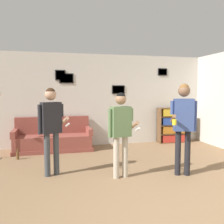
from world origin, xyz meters
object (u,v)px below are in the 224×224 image
(person_player_foreground_center, at_px, (121,126))
(bottle_on_floor, at_px, (18,155))
(couch, at_px, (53,140))
(drinking_cup, at_px, (175,106))
(person_watcher_holding_cup, at_px, (183,119))
(bookshelf, at_px, (174,125))
(person_player_foreground_left, at_px, (51,122))

(person_player_foreground_center, bearing_deg, bottle_on_floor, 138.94)
(couch, distance_m, bottle_on_floor, 1.13)
(person_player_foreground_center, height_order, drinking_cup, person_player_foreground_center)
(person_player_foreground_center, xyz_separation_m, person_watcher_holding_cup, (1.19, -0.14, 0.12))
(couch, distance_m, person_watcher_holding_cup, 3.68)
(couch, distance_m, bookshelf, 3.72)
(person_player_foreground_left, xyz_separation_m, bottle_on_floor, (-0.79, 1.35, -0.93))
(person_player_foreground_left, distance_m, bottle_on_floor, 1.82)
(person_watcher_holding_cup, distance_m, drinking_cup, 3.17)
(bookshelf, bearing_deg, couch, -176.99)
(bookshelf, height_order, drinking_cup, drinking_cup)
(person_player_foreground_center, bearing_deg, person_player_foreground_left, 161.05)
(bookshelf, distance_m, drinking_cup, 0.60)
(drinking_cup, bearing_deg, bottle_on_floor, -168.33)
(person_player_foreground_center, distance_m, drinking_cup, 3.73)
(bookshelf, relative_size, person_player_foreground_left, 0.65)
(bookshelf, bearing_deg, person_player_foreground_center, -132.56)
(couch, xyz_separation_m, person_player_foreground_center, (1.21, -2.53, 0.68))
(couch, relative_size, person_player_foreground_left, 1.24)
(person_player_foreground_left, xyz_separation_m, drinking_cup, (3.79, 2.29, 0.11))
(couch, relative_size, bookshelf, 1.90)
(person_player_foreground_left, relative_size, person_watcher_holding_cup, 0.96)
(person_player_foreground_left, xyz_separation_m, person_watcher_holding_cup, (2.44, -0.57, 0.06))
(person_player_foreground_center, bearing_deg, person_watcher_holding_cup, -6.86)
(couch, relative_size, person_watcher_holding_cup, 1.19)
(person_watcher_holding_cup, height_order, drinking_cup, person_watcher_holding_cup)
(person_player_foreground_center, bearing_deg, bookshelf, 47.44)
(bottle_on_floor, xyz_separation_m, drinking_cup, (4.58, 0.95, 1.04))
(couch, height_order, bookshelf, bookshelf)
(couch, height_order, bottle_on_floor, couch)
(person_player_foreground_center, distance_m, person_watcher_holding_cup, 1.21)
(bottle_on_floor, bearing_deg, bookshelf, 11.79)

